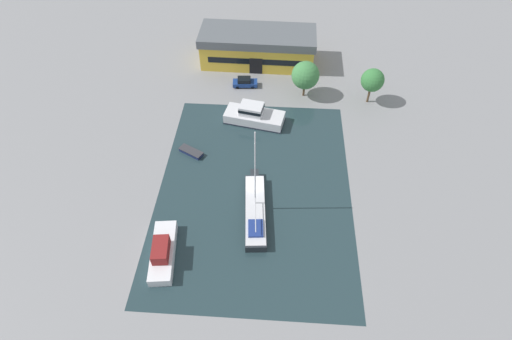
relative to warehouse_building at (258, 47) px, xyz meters
name	(u,v)px	position (x,y,z in m)	size (l,w,h in m)	color
ground_plane	(255,189)	(1.57, -32.30, -3.12)	(440.00, 440.00, 0.00)	gray
water_canal	(255,189)	(1.57, -32.30, -3.12)	(26.92, 37.04, 0.01)	#23383D
warehouse_building	(258,47)	(0.00, 0.00, 0.00)	(21.78, 8.99, 6.18)	gold
quay_tree_near_building	(305,75)	(8.76, -10.22, 1.06)	(4.76, 4.76, 6.58)	brown
quay_tree_by_water	(373,80)	(19.87, -11.30, 1.32)	(3.87, 3.87, 6.40)	brown
parked_car	(245,82)	(-1.83, -8.19, -2.28)	(4.54, 2.20, 1.69)	navy
sailboat_moored	(255,210)	(1.90, -36.41, -2.41)	(3.61, 13.10, 14.09)	#23282D
motor_cruiser	(254,116)	(0.44, -17.80, -1.90)	(10.26, 5.62, 3.34)	silver
small_dinghy	(191,152)	(-8.63, -25.81, -2.80)	(4.05, 3.06, 0.62)	#19234C
cabin_boat	(163,252)	(-8.96, -43.63, -2.10)	(3.63, 8.63, 2.87)	white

